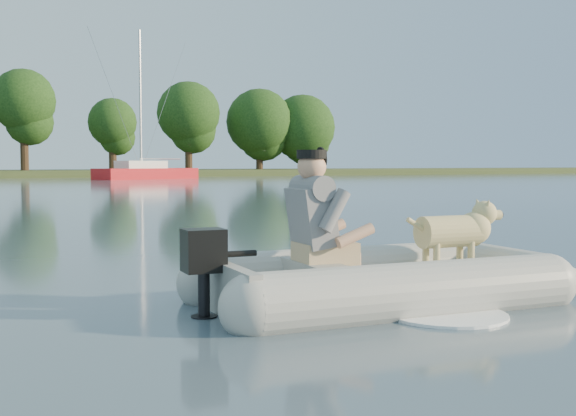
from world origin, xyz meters
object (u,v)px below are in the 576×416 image
man (314,213)px  dog (449,237)px  sailboat (146,173)px  dinghy (390,232)px

man → dog: man is taller
dog → sailboat: sailboat is taller
man → dinghy: bearing=-4.2°
dog → man: bearing=-180.0°
man → sailboat: bearing=79.3°
man → dog: size_ratio=1.16×
dog → sailboat: bearing=80.9°
dinghy → sailboat: 50.27m
dinghy → dog: bearing=4.6°
man → dog: (1.44, -0.07, -0.28)m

